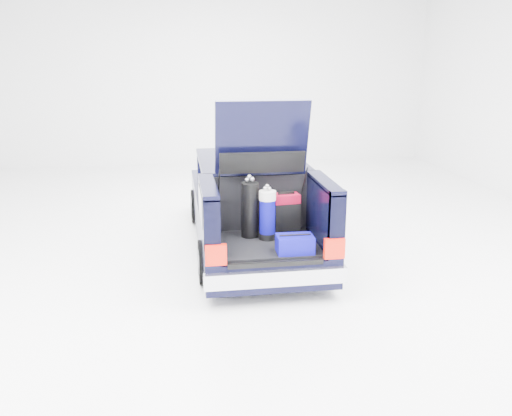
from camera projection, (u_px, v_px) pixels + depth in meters
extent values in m
plane|color=white|center=(251.00, 246.00, 8.88)|extent=(14.00, 14.00, 0.00)
cube|color=black|center=(246.00, 206.00, 9.36)|extent=(1.75, 3.00, 0.70)
cube|color=black|center=(236.00, 190.00, 10.88)|extent=(1.70, 0.30, 0.50)
cube|color=silver|center=(235.00, 191.00, 11.03)|extent=(1.72, 0.10, 0.22)
cube|color=black|center=(250.00, 178.00, 8.71)|extent=(1.55, 1.95, 0.54)
cube|color=black|center=(250.00, 160.00, 8.63)|extent=(1.62, 2.05, 0.06)
cube|color=black|center=(267.00, 260.00, 7.36)|extent=(1.75, 1.30, 0.40)
cube|color=black|center=(267.00, 244.00, 7.32)|extent=(1.32, 1.18, 0.05)
cube|color=black|center=(209.00, 219.00, 7.08)|extent=(0.20, 1.30, 0.85)
cube|color=black|center=(324.00, 214.00, 7.30)|extent=(0.20, 1.30, 0.85)
cube|color=black|center=(208.00, 187.00, 6.95)|extent=(0.20, 1.30, 0.06)
cube|color=black|center=(325.00, 182.00, 7.18)|extent=(0.20, 1.30, 0.06)
cube|color=black|center=(260.00, 204.00, 7.78)|extent=(1.36, 0.08, 0.84)
cube|color=silver|center=(276.00, 278.00, 6.71)|extent=(1.80, 0.12, 0.20)
cube|color=#B51407|center=(216.00, 255.00, 6.53)|extent=(0.26, 0.07, 0.26)
cube|color=#B51407|center=(334.00, 248.00, 6.74)|extent=(0.26, 0.07, 0.26)
cube|color=black|center=(276.00, 264.00, 6.69)|extent=(1.20, 0.06, 0.06)
cube|color=black|center=(262.00, 137.00, 7.34)|extent=(1.28, 0.33, 1.03)
cube|color=black|center=(262.00, 127.00, 7.34)|extent=(0.95, 0.17, 0.54)
cylinder|color=black|center=(197.00, 206.00, 10.06)|extent=(0.20, 0.62, 0.62)
cylinder|color=slate|center=(197.00, 206.00, 10.06)|extent=(0.23, 0.36, 0.36)
cylinder|color=black|center=(283.00, 203.00, 10.29)|extent=(0.20, 0.62, 0.62)
cylinder|color=slate|center=(283.00, 203.00, 10.29)|extent=(0.23, 0.36, 0.36)
cylinder|color=black|center=(206.00, 262.00, 7.40)|extent=(0.20, 0.62, 0.62)
cylinder|color=slate|center=(206.00, 262.00, 7.40)|extent=(0.23, 0.36, 0.36)
cylinder|color=black|center=(322.00, 256.00, 7.63)|extent=(0.20, 0.62, 0.62)
cylinder|color=slate|center=(322.00, 256.00, 7.63)|extent=(0.23, 0.36, 0.36)
cube|color=maroon|center=(286.00, 213.00, 7.63)|extent=(0.38, 0.26, 0.57)
cube|color=black|center=(286.00, 193.00, 7.54)|extent=(0.23, 0.07, 0.03)
cube|color=black|center=(287.00, 220.00, 7.54)|extent=(0.37, 0.06, 0.43)
cylinder|color=black|center=(250.00, 210.00, 7.44)|extent=(0.29, 0.31, 0.78)
cube|color=white|center=(249.00, 206.00, 7.52)|extent=(0.09, 0.04, 0.28)
sphere|color=#99999E|center=(247.00, 180.00, 7.33)|extent=(0.06, 0.06, 0.06)
sphere|color=#99999E|center=(252.00, 179.00, 7.29)|extent=(0.06, 0.06, 0.06)
cylinder|color=black|center=(267.00, 236.00, 7.43)|extent=(0.25, 0.25, 0.09)
cylinder|color=#09057C|center=(267.00, 216.00, 7.35)|extent=(0.23, 0.23, 0.49)
cylinder|color=white|center=(267.00, 196.00, 7.27)|extent=(0.25, 0.25, 0.12)
sphere|color=#99999E|center=(269.00, 189.00, 7.27)|extent=(0.06, 0.06, 0.06)
sphere|color=#99999E|center=(267.00, 186.00, 7.27)|extent=(0.06, 0.06, 0.06)
cube|color=#09057C|center=(295.00, 244.00, 6.92)|extent=(0.47, 0.31, 0.22)
cylinder|color=black|center=(295.00, 235.00, 6.89)|extent=(0.41, 0.03, 0.02)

